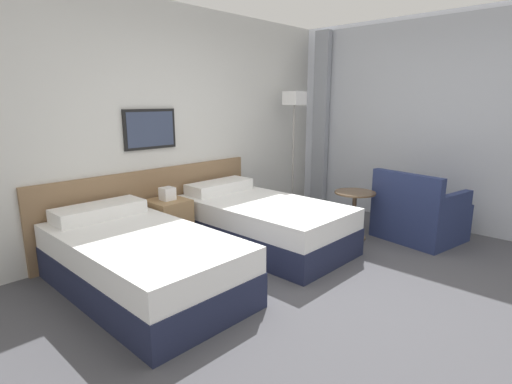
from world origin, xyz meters
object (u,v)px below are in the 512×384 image
at_px(armchair, 419,216).
at_px(bed_near_door, 141,261).
at_px(bed_near_window, 262,223).
at_px(side_table, 354,206).
at_px(floor_lamp, 294,112).
at_px(nightstand, 169,223).

bearing_deg(armchair, bed_near_door, 77.75).
relative_size(bed_near_door, armchair, 1.99).
height_order(bed_near_window, side_table, bed_near_window).
bearing_deg(bed_near_window, floor_lamp, 24.92).
bearing_deg(armchair, bed_near_window, 59.86).
bearing_deg(nightstand, armchair, -40.78).
height_order(bed_near_door, floor_lamp, floor_lamp).
bearing_deg(armchair, nightstand, 58.98).
xyz_separation_m(bed_near_door, side_table, (2.49, -0.64, 0.13)).
bearing_deg(bed_near_door, bed_near_window, 0.00).
distance_m(bed_near_door, armchair, 3.23).
bearing_deg(side_table, bed_near_window, 145.91).
height_order(side_table, armchair, armchair).
bearing_deg(armchair, floor_lamp, 12.73).
distance_m(side_table, armchair, 0.78).
height_order(bed_near_door, bed_near_window, same).
relative_size(floor_lamp, side_table, 3.07).
distance_m(nightstand, armchair, 2.94).
xyz_separation_m(bed_near_window, nightstand, (-0.77, 0.71, 0.02)).
bearing_deg(floor_lamp, nightstand, 177.93).
xyz_separation_m(side_table, armchair, (0.51, -0.58, -0.12)).
height_order(bed_near_window, floor_lamp, floor_lamp).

